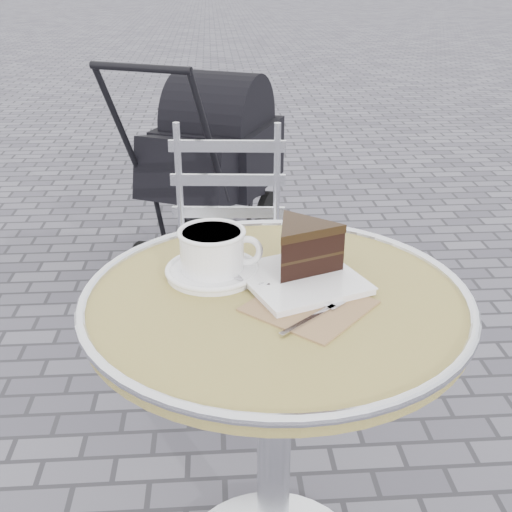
{
  "coord_description": "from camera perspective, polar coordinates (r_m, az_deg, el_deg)",
  "views": [
    {
      "loc": [
        -0.11,
        -1.03,
        1.29
      ],
      "look_at": [
        -0.03,
        0.07,
        0.78
      ],
      "focal_mm": 45.0,
      "sensor_mm": 36.0,
      "label": 1
    }
  ],
  "objects": [
    {
      "name": "cafe_table",
      "position": [
        1.26,
        1.71,
        -10.06
      ],
      "size": [
        0.72,
        0.72,
        0.74
      ],
      "color": "silver",
      "rests_on": "ground"
    },
    {
      "name": "cappuccino_set",
      "position": [
        1.23,
        -3.81,
        0.05
      ],
      "size": [
        0.19,
        0.18,
        0.09
      ],
      "rotation": [
        0.0,
        0.0,
        -0.08
      ],
      "color": "white",
      "rests_on": "cafe_table"
    },
    {
      "name": "cake_plate_set",
      "position": [
        1.22,
        4.19,
        0.16
      ],
      "size": [
        0.27,
        0.35,
        0.11
      ],
      "rotation": [
        0.0,
        0.0,
        0.37
      ],
      "color": "#926D50",
      "rests_on": "cafe_table"
    },
    {
      "name": "bistro_chair",
      "position": [
        2.06,
        -2.56,
        2.75
      ],
      "size": [
        0.4,
        0.4,
        0.83
      ],
      "rotation": [
        0.0,
        0.0,
        -0.08
      ],
      "color": "silver",
      "rests_on": "ground"
    },
    {
      "name": "baby_stroller",
      "position": [
        2.93,
        -4.07,
        7.92
      ],
      "size": [
        0.75,
        1.01,
        0.96
      ],
      "rotation": [
        0.0,
        0.0,
        -0.42
      ],
      "color": "black",
      "rests_on": "ground"
    }
  ]
}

